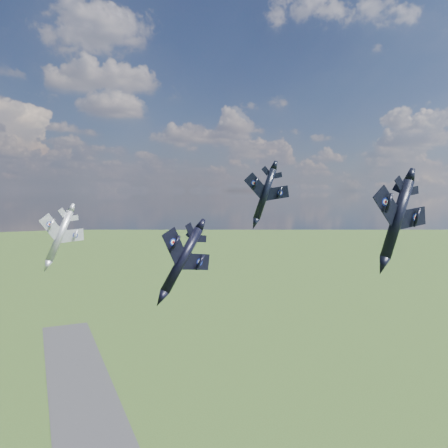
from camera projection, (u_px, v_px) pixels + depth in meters
name	position (u px, v px, depth m)	size (l,w,h in m)	color
jet_lead_navy	(182.00, 260.00, 58.54)	(9.62, 13.41, 2.77)	black
jet_right_navy	(397.00, 219.00, 64.16)	(11.88, 16.57, 3.43)	black
jet_high_navy	(265.00, 194.00, 87.41)	(10.38, 14.47, 2.99)	black
jet_left_silver	(60.00, 236.00, 74.46)	(9.01, 12.57, 2.60)	#93969D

